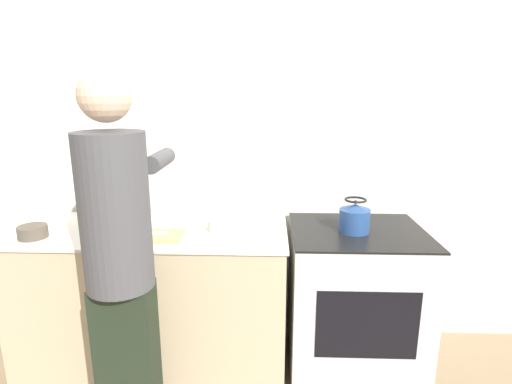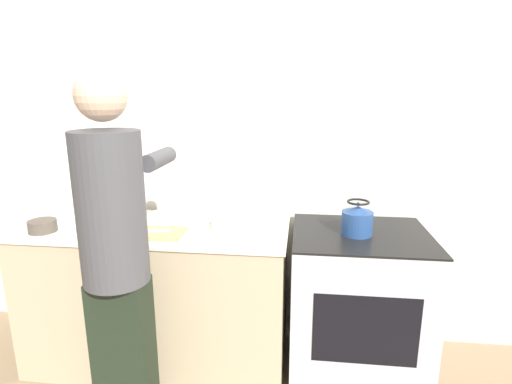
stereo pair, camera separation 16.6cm
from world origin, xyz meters
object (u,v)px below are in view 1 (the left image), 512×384
Objects in this scene: person at (120,254)px; kettle at (354,218)px; bowl_prep at (33,232)px; oven at (354,300)px; cutting_board at (149,236)px; knife at (145,234)px; canister_jar at (105,212)px.

person is 9.04× the size of kettle.
bowl_prep is at bearing -175.16° from kettle.
oven is 1.86m from bowl_prep.
kettle is at bearing -143.67° from oven.
oven is 1.39m from person.
cutting_board is 2.38× the size of bowl_prep.
cutting_board is 0.63m from bowl_prep.
person is at bearing -89.89° from cutting_board.
cutting_board is 1.88× the size of kettle.
knife is at bearing 92.81° from person.
bowl_prep is 0.85× the size of canister_jar.
canister_jar is at bearing 178.94° from oven.
kettle reaches higher than knife.
cutting_board is at bearing 2.31° from bowl_prep.
cutting_board is 2.01× the size of canister_jar.
kettle is 1.27× the size of bowl_prep.
knife is at bearing -165.38° from cutting_board.
bowl_prep is at bearing 170.38° from knife.
person reaches higher than knife.
person is 1.25m from kettle.
kettle is (1.13, 0.12, 0.08)m from cutting_board.
knife is 1.27× the size of kettle.
oven is at bearing 5.51° from bowl_prep.
bowl_prep is at bearing -174.49° from oven.
bowl_prep reaches higher than oven.
canister_jar reaches higher than knife.
oven is 1.26m from cutting_board.
person is at bearing -154.08° from oven.
bowl_prep is at bearing -147.91° from canister_jar.
person is (-1.16, -0.57, 0.52)m from oven.
bowl_prep is (-1.76, -0.15, -0.05)m from kettle.
kettle reaches higher than cutting_board.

